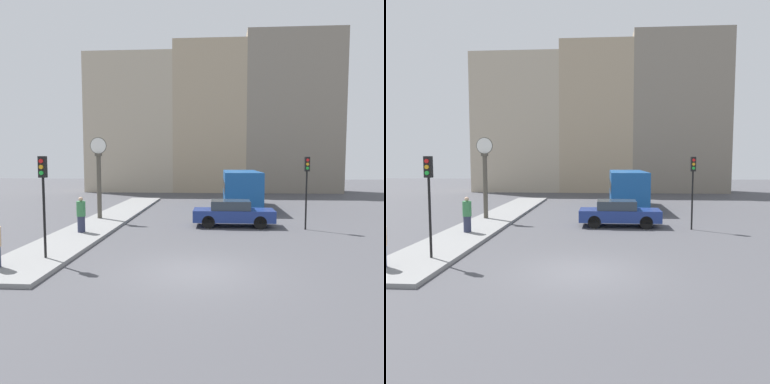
% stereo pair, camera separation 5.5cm
% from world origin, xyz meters
% --- Properties ---
extents(ground_plane, '(120.00, 120.00, 0.00)m').
position_xyz_m(ground_plane, '(0.00, 0.00, 0.00)').
color(ground_plane, '#47474C').
extents(sidewalk_corner, '(2.66, 24.31, 0.15)m').
position_xyz_m(sidewalk_corner, '(-5.95, 10.15, 0.08)').
color(sidewalk_corner, gray).
rests_on(sidewalk_corner, ground_plane).
extents(building_row, '(28.89, 5.00, 17.76)m').
position_xyz_m(building_row, '(0.41, 31.95, 8.41)').
color(building_row, '#B7A88E').
rests_on(building_row, ground_plane).
extents(sedan_car, '(4.45, 1.76, 1.44)m').
position_xyz_m(sedan_car, '(1.53, 8.66, 0.74)').
color(sedan_car, navy).
rests_on(sedan_car, ground_plane).
extents(bus_distant, '(2.61, 7.98, 2.82)m').
position_xyz_m(bus_distant, '(2.46, 16.61, 1.61)').
color(bus_distant, '#195199').
rests_on(bus_distant, ground_plane).
extents(traffic_light_near, '(0.26, 0.24, 3.66)m').
position_xyz_m(traffic_light_near, '(-5.52, 0.85, 2.78)').
color(traffic_light_near, black).
rests_on(traffic_light_near, sidewalk_corner).
extents(traffic_light_far, '(0.26, 0.24, 3.84)m').
position_xyz_m(traffic_light_far, '(5.33, 7.89, 2.75)').
color(traffic_light_far, black).
rests_on(traffic_light_far, ground_plane).
extents(street_clock, '(1.00, 0.35, 4.87)m').
position_xyz_m(street_clock, '(-6.46, 10.05, 2.72)').
color(street_clock, '#4C473D').
rests_on(street_clock, sidewalk_corner).
extents(pedestrian_green_hoodie, '(0.43, 0.43, 1.73)m').
position_xyz_m(pedestrian_green_hoodie, '(-5.96, 5.64, 1.01)').
color(pedestrian_green_hoodie, '#2D334C').
rests_on(pedestrian_green_hoodie, sidewalk_corner).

